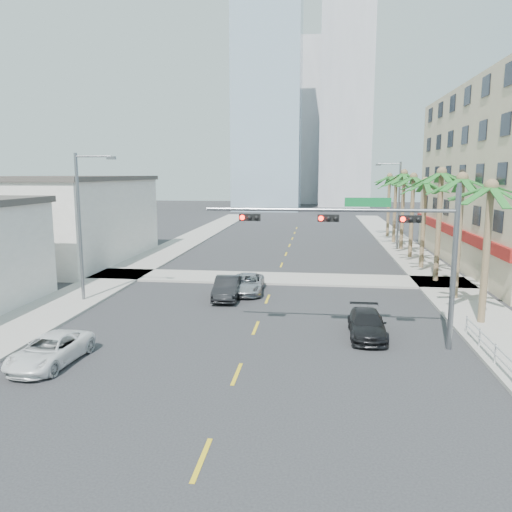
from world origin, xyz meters
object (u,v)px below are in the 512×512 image
Objects in this scene: car_lane_left at (227,288)px; car_lane_center at (247,284)px; traffic_signal_mast at (380,236)px; car_lane_right at (367,324)px; car_parked_far at (50,350)px.

car_lane_left is 1.98m from car_lane_center.
traffic_signal_mast reaches higher than car_lane_right.
car_parked_far is at bearing -117.88° from car_lane_center.
car_lane_center is 10.75m from car_lane_right.
car_parked_far is 14.80m from car_lane_center.
traffic_signal_mast is at bearing -77.97° from car_lane_right.
car_lane_right reaches higher than car_parked_far.
car_lane_left is (-8.33, 7.84, -4.37)m from traffic_signal_mast.
car_lane_left reaches higher than car_lane_center.
traffic_signal_mast is 2.49× the size of car_lane_center.
traffic_signal_mast is 4.66m from car_lane_right.
car_lane_left is 0.95× the size of car_lane_center.
car_parked_far is 14.30m from car_lane_right.
traffic_signal_mast is 2.64× the size of car_lane_left.
traffic_signal_mast is at bearing -46.58° from car_lane_left.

